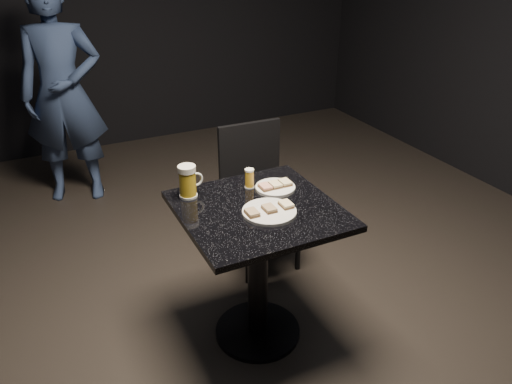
# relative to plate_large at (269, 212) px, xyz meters

# --- Properties ---
(floor) EXTENTS (6.00, 6.00, 0.00)m
(floor) POSITION_rel_plate_large_xyz_m (-0.02, 0.07, -0.76)
(floor) COLOR black
(floor) RESTS_ON ground
(plate_large) EXTENTS (0.24, 0.24, 0.01)m
(plate_large) POSITION_rel_plate_large_xyz_m (0.00, 0.00, 0.00)
(plate_large) COLOR silver
(plate_large) RESTS_ON table
(plate_small) EXTENTS (0.19, 0.19, 0.01)m
(plate_small) POSITION_rel_plate_large_xyz_m (0.13, 0.20, 0.00)
(plate_small) COLOR white
(plate_small) RESTS_ON table
(patron) EXTENTS (0.68, 0.54, 1.64)m
(patron) POSITION_rel_plate_large_xyz_m (-0.61, 2.10, 0.06)
(patron) COLOR navy
(patron) RESTS_ON floor
(table) EXTENTS (0.70, 0.70, 0.75)m
(table) POSITION_rel_plate_large_xyz_m (-0.02, 0.07, -0.25)
(table) COLOR black
(table) RESTS_ON floor
(beer_mug) EXTENTS (0.12, 0.09, 0.16)m
(beer_mug) POSITION_rel_plate_large_xyz_m (-0.27, 0.31, 0.07)
(beer_mug) COLOR silver
(beer_mug) RESTS_ON table
(beer_tumbler) EXTENTS (0.05, 0.05, 0.10)m
(beer_tumbler) POSITION_rel_plate_large_xyz_m (0.03, 0.27, 0.04)
(beer_tumbler) COLOR silver
(beer_tumbler) RESTS_ON table
(chair) EXTENTS (0.41, 0.41, 0.87)m
(chair) POSITION_rel_plate_large_xyz_m (0.29, 0.70, -0.26)
(chair) COLOR black
(chair) RESTS_ON floor
(canapes_on_plate_large) EXTENTS (0.22, 0.07, 0.02)m
(canapes_on_plate_large) POSITION_rel_plate_large_xyz_m (0.00, 0.00, 0.02)
(canapes_on_plate_large) COLOR #4C3521
(canapes_on_plate_large) RESTS_ON plate_large
(canapes_on_plate_small) EXTENTS (0.16, 0.07, 0.02)m
(canapes_on_plate_small) POSITION_rel_plate_large_xyz_m (0.13, 0.20, 0.02)
(canapes_on_plate_small) COLOR #4C3521
(canapes_on_plate_small) RESTS_ON plate_small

